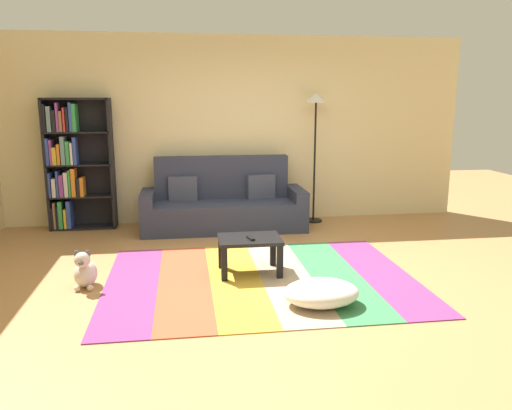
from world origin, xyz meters
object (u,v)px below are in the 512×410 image
(couch, at_px, (223,205))
(tv_remote, at_px, (251,238))
(bookshelf, at_px, (72,165))
(pouf, at_px, (321,293))
(standing_lamp, at_px, (316,115))
(coffee_table, at_px, (250,245))
(dog, at_px, (85,271))

(couch, distance_m, tv_remote, 1.99)
(bookshelf, bearing_deg, couch, -7.73)
(pouf, height_order, tv_remote, tv_remote)
(standing_lamp, bearing_deg, tv_remote, -119.50)
(coffee_table, distance_m, tv_remote, 0.10)
(pouf, xyz_separation_m, tv_remote, (-0.51, 0.87, 0.28))
(pouf, relative_size, tv_remote, 4.51)
(dog, bearing_deg, tv_remote, 3.62)
(couch, xyz_separation_m, standing_lamp, (1.36, 0.21, 1.24))
(standing_lamp, relative_size, tv_remote, 12.58)
(couch, bearing_deg, standing_lamp, 8.67)
(dog, xyz_separation_m, standing_lamp, (2.88, 2.30, 1.42))
(standing_lamp, xyz_separation_m, tv_remote, (-1.24, -2.19, -1.17))
(bookshelf, xyz_separation_m, pouf, (2.71, -3.14, -0.79))
(bookshelf, relative_size, standing_lamp, 0.96)
(pouf, bearing_deg, standing_lamp, 76.63)
(couch, bearing_deg, tv_remote, -86.44)
(couch, height_order, dog, couch)
(couch, relative_size, bookshelf, 1.24)
(couch, relative_size, dog, 5.69)
(couch, height_order, bookshelf, bookshelf)
(bookshelf, xyz_separation_m, standing_lamp, (3.44, -0.07, 0.66))
(bookshelf, height_order, standing_lamp, standing_lamp)
(pouf, distance_m, dog, 2.29)
(tv_remote, bearing_deg, coffee_table, 80.23)
(coffee_table, bearing_deg, bookshelf, 134.75)
(standing_lamp, bearing_deg, dog, -141.43)
(coffee_table, bearing_deg, couch, 93.58)
(couch, distance_m, dog, 2.59)
(bookshelf, distance_m, pouf, 4.22)
(standing_lamp, distance_m, tv_remote, 2.78)
(bookshelf, relative_size, dog, 4.57)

